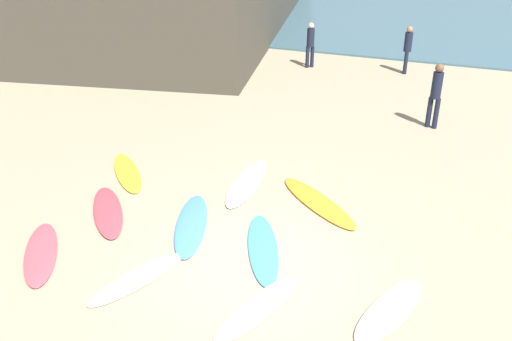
# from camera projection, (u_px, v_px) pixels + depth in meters

# --- Properties ---
(ground_plane) EXTENTS (120.00, 120.00, 0.00)m
(ground_plane) POSITION_uv_depth(u_px,v_px,m) (252.00, 265.00, 9.52)
(ground_plane) COLOR tan
(surfboard_0) EXTENTS (1.39, 2.38, 0.08)m
(surfboard_0) POSITION_uv_depth(u_px,v_px,m) (191.00, 225.00, 10.63)
(surfboard_0) COLOR #5090D5
(surfboard_0) RESTS_ON ground_plane
(surfboard_1) EXTENTS (1.68, 1.99, 0.08)m
(surfboard_1) POSITION_uv_depth(u_px,v_px,m) (41.00, 253.00, 9.78)
(surfboard_1) COLOR #D85460
(surfboard_1) RESTS_ON ground_plane
(surfboard_2) EXTENTS (1.09, 2.06, 0.06)m
(surfboard_2) POSITION_uv_depth(u_px,v_px,m) (259.00, 307.00, 8.49)
(surfboard_2) COLOR #F7EEBE
(surfboard_2) RESTS_ON ground_plane
(surfboard_3) EXTENTS (0.78, 2.45, 0.08)m
(surfboard_3) POSITION_uv_depth(u_px,v_px,m) (247.00, 182.00, 12.21)
(surfboard_3) COLOR silver
(surfboard_3) RESTS_ON ground_plane
(surfboard_4) EXTENTS (1.16, 1.99, 0.07)m
(surfboard_4) POSITION_uv_depth(u_px,v_px,m) (138.00, 278.00, 9.13)
(surfboard_4) COLOR silver
(surfboard_4) RESTS_ON ground_plane
(surfboard_5) EXTENTS (2.27, 2.02, 0.08)m
(surfboard_5) POSITION_uv_depth(u_px,v_px,m) (318.00, 202.00, 11.41)
(surfboard_5) COLOR orange
(surfboard_5) RESTS_ON ground_plane
(surfboard_6) EXTENTS (1.85, 1.95, 0.07)m
(surfboard_6) POSITION_uv_depth(u_px,v_px,m) (127.00, 172.00, 12.66)
(surfboard_6) COLOR yellow
(surfboard_6) RESTS_ON ground_plane
(surfboard_7) EXTENTS (1.18, 1.98, 0.08)m
(surfboard_7) POSITION_uv_depth(u_px,v_px,m) (390.00, 310.00, 8.42)
(surfboard_7) COLOR white
(surfboard_7) RESTS_ON ground_plane
(surfboard_8) EXTENTS (1.45, 2.31, 0.07)m
(surfboard_8) POSITION_uv_depth(u_px,v_px,m) (263.00, 248.00, 9.93)
(surfboard_8) COLOR #489FDB
(surfboard_8) RESTS_ON ground_plane
(surfboard_9) EXTENTS (1.81, 2.02, 0.09)m
(surfboard_9) POSITION_uv_depth(u_px,v_px,m) (108.00, 211.00, 11.07)
(surfboard_9) COLOR #DE4854
(surfboard_9) RESTS_ON ground_plane
(beachgoer_near) EXTENTS (0.40, 0.40, 1.68)m
(beachgoer_near) POSITION_uv_depth(u_px,v_px,m) (310.00, 43.00, 20.27)
(beachgoer_near) COLOR #191E33
(beachgoer_near) RESTS_ON ground_plane
(beachgoer_mid) EXTENTS (0.30, 0.34, 1.71)m
(beachgoer_mid) POSITION_uv_depth(u_px,v_px,m) (408.00, 47.00, 19.57)
(beachgoer_mid) COLOR #191E33
(beachgoer_mid) RESTS_ON ground_plane
(beachgoer_far) EXTENTS (0.34, 0.34, 1.83)m
(beachgoer_far) POSITION_uv_depth(u_px,v_px,m) (436.00, 92.00, 14.79)
(beachgoer_far) COLOR #191E33
(beachgoer_far) RESTS_ON ground_plane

